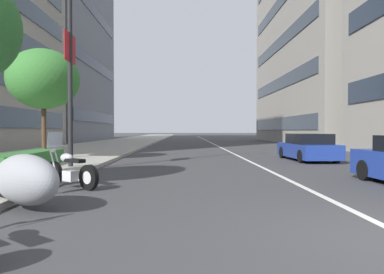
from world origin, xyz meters
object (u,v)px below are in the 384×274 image
(street_lamp_with_banners, at_px, (77,30))
(street_tree_near_plaza_corner, at_px, (44,79))
(motorcycle_nearest_camera, at_px, (25,180))
(car_lead_in_lane, at_px, (308,148))
(motorcycle_far_end_row, at_px, (70,171))

(street_lamp_with_banners, bearing_deg, street_tree_near_plaza_corner, 37.28)
(motorcycle_nearest_camera, bearing_deg, street_tree_near_plaza_corner, -31.31)
(street_lamp_with_banners, height_order, street_tree_near_plaza_corner, street_lamp_with_banners)
(car_lead_in_lane, relative_size, street_tree_near_plaza_corner, 0.85)
(street_lamp_with_banners, xyz_separation_m, street_tree_near_plaza_corner, (3.51, 2.67, -1.37))
(motorcycle_nearest_camera, xyz_separation_m, motorcycle_far_end_row, (2.67, 0.03, -0.14))
(street_lamp_with_banners, bearing_deg, car_lead_in_lane, -67.84)
(car_lead_in_lane, bearing_deg, motorcycle_nearest_camera, 138.22)
(motorcycle_far_end_row, xyz_separation_m, street_tree_near_plaza_corner, (7.51, 3.69, 3.52))
(motorcycle_nearest_camera, height_order, motorcycle_far_end_row, motorcycle_far_end_row)
(motorcycle_far_end_row, bearing_deg, car_lead_in_lane, -101.92)
(car_lead_in_lane, distance_m, street_lamp_with_banners, 12.10)
(street_lamp_with_banners, relative_size, street_tree_near_plaza_corner, 1.68)
(motorcycle_nearest_camera, relative_size, motorcycle_far_end_row, 1.11)
(motorcycle_far_end_row, xyz_separation_m, car_lead_in_lane, (8.21, -9.31, 0.20))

